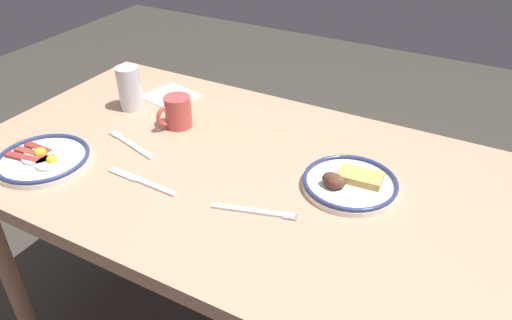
{
  "coord_description": "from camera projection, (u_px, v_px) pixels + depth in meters",
  "views": [
    {
      "loc": [
        -0.51,
        0.88,
        1.43
      ],
      "look_at": [
        -0.03,
        -0.01,
        0.77
      ],
      "focal_mm": 34.41,
      "sensor_mm": 36.0,
      "label": 1
    }
  ],
  "objects": [
    {
      "name": "coffee_mug",
      "position": [
        177.0,
        112.0,
        1.39
      ],
      "size": [
        0.08,
        0.1,
        0.09
      ],
      "color": "#BF4C47",
      "rests_on": "dining_table"
    },
    {
      "name": "paper_napkin",
      "position": [
        171.0,
        96.0,
        1.57
      ],
      "size": [
        0.18,
        0.17,
        0.0
      ],
      "primitive_type": "cube",
      "rotation": [
        0.0,
        0.0,
        -0.22
      ],
      "color": "white",
      "rests_on": "dining_table"
    },
    {
      "name": "fork_far",
      "position": [
        255.0,
        211.0,
        1.08
      ],
      "size": [
        0.19,
        0.07,
        0.01
      ],
      "color": "silver",
      "rests_on": "dining_table"
    },
    {
      "name": "plate_near_main",
      "position": [
        349.0,
        183.0,
        1.15
      ],
      "size": [
        0.23,
        0.23,
        0.05
      ],
      "color": "white",
      "rests_on": "dining_table"
    },
    {
      "name": "fork_near",
      "position": [
        131.0,
        144.0,
        1.32
      ],
      "size": [
        0.19,
        0.07,
        0.01
      ],
      "color": "silver",
      "rests_on": "dining_table"
    },
    {
      "name": "drinking_glass",
      "position": [
        130.0,
        90.0,
        1.47
      ],
      "size": [
        0.07,
        0.07,
        0.13
      ],
      "color": "silver",
      "rests_on": "dining_table"
    },
    {
      "name": "plate_center_pancakes",
      "position": [
        43.0,
        159.0,
        1.24
      ],
      "size": [
        0.23,
        0.23,
        0.04
      ],
      "color": "white",
      "rests_on": "dining_table"
    },
    {
      "name": "butter_knife",
      "position": [
        142.0,
        181.0,
        1.18
      ],
      "size": [
        0.21,
        0.03,
        0.01
      ],
      "color": "silver",
      "rests_on": "dining_table"
    },
    {
      "name": "dining_table",
      "position": [
        246.0,
        191.0,
        1.27
      ],
      "size": [
        1.48,
        0.81,
        0.74
      ],
      "color": "tan",
      "rests_on": "ground_plane"
    }
  ]
}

